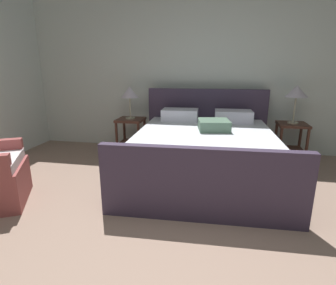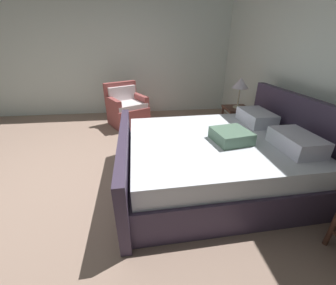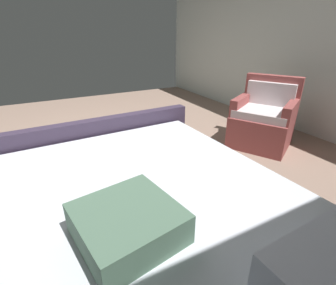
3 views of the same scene
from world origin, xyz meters
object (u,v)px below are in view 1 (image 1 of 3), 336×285
at_px(nightstand_right, 291,136).
at_px(table_lamp_left, 130,93).
at_px(nightstand_left, 131,130).
at_px(table_lamp_right, 297,92).
at_px(bed, 204,152).

relative_size(nightstand_right, table_lamp_left, 1.13).
relative_size(nightstand_right, nightstand_left, 1.00).
bearing_deg(nightstand_left, table_lamp_left, 116.57).
bearing_deg(nightstand_left, table_lamp_right, 1.99).
height_order(nightstand_right, table_lamp_right, table_lamp_right).
xyz_separation_m(bed, nightstand_right, (1.30, 0.90, 0.06)).
distance_m(nightstand_left, table_lamp_left, 0.62).
bearing_deg(bed, nightstand_right, 34.69).
height_order(table_lamp_right, nightstand_left, table_lamp_right).
height_order(bed, nightstand_left, bed).
xyz_separation_m(nightstand_right, nightstand_left, (-2.61, -0.09, 0.00)).
bearing_deg(table_lamp_right, table_lamp_left, -178.01).
distance_m(table_lamp_right, nightstand_left, 2.69).
bearing_deg(nightstand_left, nightstand_right, 1.99).
relative_size(bed, nightstand_right, 3.96).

